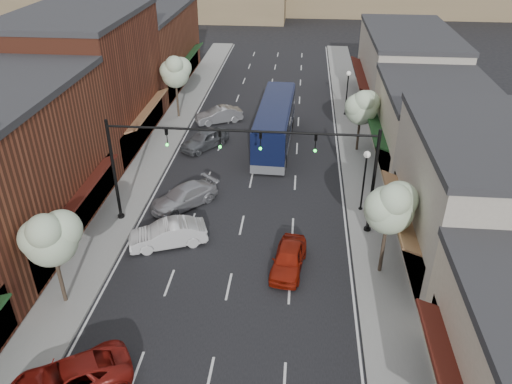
% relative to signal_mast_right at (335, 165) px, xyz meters
% --- Properties ---
extents(ground, '(160.00, 160.00, 0.00)m').
position_rel_signal_mast_right_xyz_m(ground, '(-5.62, -8.00, -4.62)').
color(ground, black).
rests_on(ground, ground).
extents(sidewalk_left, '(2.80, 73.00, 0.15)m').
position_rel_signal_mast_right_xyz_m(sidewalk_left, '(-14.02, 10.50, -4.55)').
color(sidewalk_left, gray).
rests_on(sidewalk_left, ground).
extents(sidewalk_right, '(2.80, 73.00, 0.15)m').
position_rel_signal_mast_right_xyz_m(sidewalk_right, '(2.78, 10.50, -4.55)').
color(sidewalk_right, gray).
rests_on(sidewalk_right, ground).
extents(curb_left, '(0.25, 73.00, 0.17)m').
position_rel_signal_mast_right_xyz_m(curb_left, '(-12.62, 10.50, -4.55)').
color(curb_left, gray).
rests_on(curb_left, ground).
extents(curb_right, '(0.25, 73.00, 0.17)m').
position_rel_signal_mast_right_xyz_m(curb_right, '(1.38, 10.50, -4.55)').
color(curb_right, gray).
rests_on(curb_right, ground).
extents(bldg_left_midfar, '(10.14, 14.10, 10.90)m').
position_rel_signal_mast_right_xyz_m(bldg_left_midfar, '(-19.86, 12.00, 0.78)').
color(bldg_left_midfar, brown).
rests_on(bldg_left_midfar, ground).
extents(bldg_left_far, '(10.14, 18.10, 8.40)m').
position_rel_signal_mast_right_xyz_m(bldg_left_far, '(-19.84, 28.00, -0.46)').
color(bldg_left_far, brown).
rests_on(bldg_left_far, ground).
extents(bldg_right_midnear, '(9.14, 12.10, 7.90)m').
position_rel_signal_mast_right_xyz_m(bldg_right_midnear, '(8.10, -2.00, -0.72)').
color(bldg_right_midnear, '#B1A897').
rests_on(bldg_right_midnear, ground).
extents(bldg_right_midfar, '(9.14, 12.10, 6.40)m').
position_rel_signal_mast_right_xyz_m(bldg_right_midfar, '(8.08, 10.00, -1.46)').
color(bldg_right_midfar, beige).
rests_on(bldg_right_midfar, ground).
extents(bldg_right_far, '(9.14, 16.10, 7.40)m').
position_rel_signal_mast_right_xyz_m(bldg_right_far, '(8.09, 24.00, -0.96)').
color(bldg_right_far, '#B1A897').
rests_on(bldg_right_far, ground).
extents(signal_mast_right, '(8.22, 0.46, 7.00)m').
position_rel_signal_mast_right_xyz_m(signal_mast_right, '(0.00, 0.00, 0.00)').
color(signal_mast_right, black).
rests_on(signal_mast_right, ground).
extents(signal_mast_left, '(8.22, 0.46, 7.00)m').
position_rel_signal_mast_right_xyz_m(signal_mast_left, '(-11.24, 0.00, 0.00)').
color(signal_mast_left, black).
rests_on(signal_mast_left, ground).
extents(tree_right_near, '(2.85, 2.65, 5.95)m').
position_rel_signal_mast_right_xyz_m(tree_right_near, '(2.73, -4.05, -0.17)').
color(tree_right_near, '#47382B').
rests_on(tree_right_near, ground).
extents(tree_right_far, '(2.85, 2.65, 5.43)m').
position_rel_signal_mast_right_xyz_m(tree_right_far, '(2.73, 11.95, -0.63)').
color(tree_right_far, '#47382B').
rests_on(tree_right_far, ground).
extents(tree_left_near, '(2.85, 2.65, 5.69)m').
position_rel_signal_mast_right_xyz_m(tree_left_near, '(-13.87, -8.05, -0.40)').
color(tree_left_near, '#47382B').
rests_on(tree_left_near, ground).
extents(tree_left_far, '(2.85, 2.65, 6.13)m').
position_rel_signal_mast_right_xyz_m(tree_left_far, '(-13.87, 17.95, -0.02)').
color(tree_left_far, '#47382B').
rests_on(tree_left_far, ground).
extents(lamp_post_near, '(0.44, 0.44, 4.44)m').
position_rel_signal_mast_right_xyz_m(lamp_post_near, '(2.18, 2.50, -1.62)').
color(lamp_post_near, black).
rests_on(lamp_post_near, ground).
extents(lamp_post_far, '(0.44, 0.44, 4.44)m').
position_rel_signal_mast_right_xyz_m(lamp_post_far, '(2.18, 20.00, -1.62)').
color(lamp_post_far, black).
rests_on(lamp_post_far, ground).
extents(coach_bus, '(3.06, 12.14, 3.69)m').
position_rel_signal_mast_right_xyz_m(coach_bus, '(-4.26, 12.73, -2.70)').
color(coach_bus, '#0C1333').
rests_on(coach_bus, ground).
extents(red_hatchback, '(2.23, 4.39, 1.43)m').
position_rel_signal_mast_right_xyz_m(red_hatchback, '(-2.46, -4.15, -3.91)').
color(red_hatchback, maroon).
rests_on(red_hatchback, ground).
extents(parked_car_a, '(5.66, 4.82, 1.44)m').
position_rel_signal_mast_right_xyz_m(parked_car_a, '(-11.37, -13.27, -3.90)').
color(parked_car_a, maroon).
rests_on(parked_car_a, ground).
extents(parked_car_b, '(4.94, 3.19, 1.54)m').
position_rel_signal_mast_right_xyz_m(parked_car_b, '(-9.82, -2.50, -3.85)').
color(parked_car_b, silver).
rests_on(parked_car_b, ground).
extents(parked_car_c, '(4.79, 5.04, 1.44)m').
position_rel_signal_mast_right_xyz_m(parked_car_c, '(-9.82, 2.04, -3.90)').
color(parked_car_c, '#A6A6AB').
rests_on(parked_car_c, ground).
extents(parked_car_d, '(4.17, 4.79, 1.56)m').
position_rel_signal_mast_right_xyz_m(parked_car_d, '(-10.14, 11.47, -3.84)').
color(parked_car_d, '#55585D').
rests_on(parked_car_d, ground).
extents(parked_car_e, '(4.63, 3.36, 1.45)m').
position_rel_signal_mast_right_xyz_m(parked_car_e, '(-9.82, 17.17, -3.90)').
color(parked_car_e, '#95969A').
rests_on(parked_car_e, ground).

